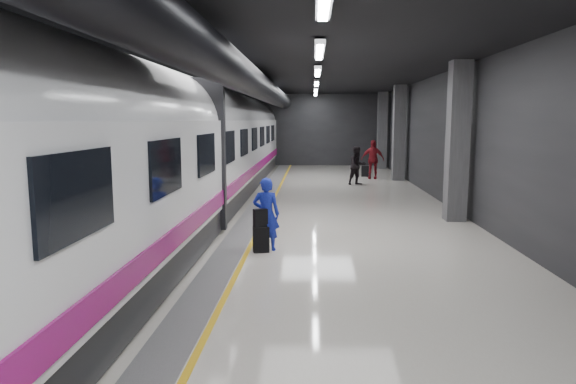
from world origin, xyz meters
TOP-DOWN VIEW (x-y plane):
  - ground at (0.00, 0.00)m, footprint 40.00×40.00m
  - platform_hall at (-0.29, 0.96)m, footprint 10.02×40.02m
  - train at (-3.25, -0.00)m, footprint 3.05×38.00m
  - traveler_main at (-0.55, -1.68)m, footprint 0.61×0.41m
  - suitcase_main at (-0.65, -1.86)m, footprint 0.38×0.29m
  - shoulder_bag at (-0.66, -1.84)m, footprint 0.33×0.28m
  - traveler_far_a at (2.45, 10.08)m, footprint 1.04×0.96m
  - traveler_far_b at (3.40, 12.53)m, footprint 1.18×0.68m
  - suitcase_far at (3.14, 13.49)m, footprint 0.40×0.28m

SIDE VIEW (x-z plane):
  - ground at x=0.00m, z-range 0.00..0.00m
  - suitcase_far at x=3.14m, z-range 0.00..0.55m
  - suitcase_main at x=-0.65m, z-range 0.00..0.56m
  - shoulder_bag at x=-0.66m, z-range 0.56..0.95m
  - traveler_main at x=-0.55m, z-range 0.00..1.62m
  - traveler_far_a at x=2.45m, z-range 0.00..1.72m
  - traveler_far_b at x=3.40m, z-range 0.00..1.90m
  - train at x=-3.25m, z-range 0.04..4.09m
  - platform_hall at x=-0.29m, z-range 1.28..5.79m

